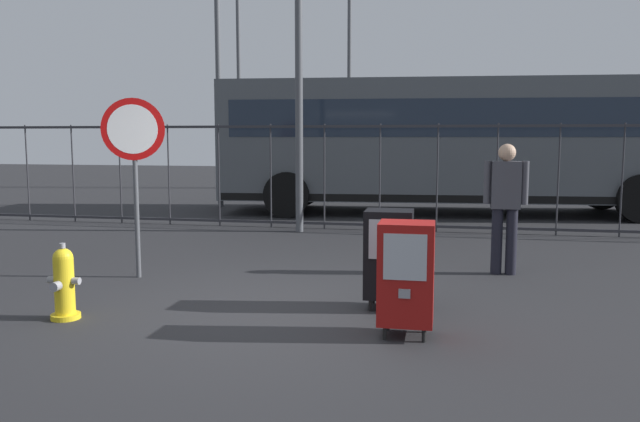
% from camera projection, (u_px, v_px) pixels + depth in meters
% --- Properties ---
extents(ground_plane, '(60.00, 60.00, 0.00)m').
position_uv_depth(ground_plane, '(268.00, 313.00, 6.31)').
color(ground_plane, '#262628').
extents(fire_hydrant, '(0.33, 0.32, 0.75)m').
position_uv_depth(fire_hydrant, '(64.00, 283.00, 6.07)').
color(fire_hydrant, yellow).
rests_on(fire_hydrant, ground_plane).
extents(newspaper_box_primary, '(0.48, 0.42, 1.02)m').
position_uv_depth(newspaper_box_primary, '(389.00, 254.00, 6.43)').
color(newspaper_box_primary, black).
rests_on(newspaper_box_primary, ground_plane).
extents(newspaper_box_secondary, '(0.48, 0.42, 1.02)m').
position_uv_depth(newspaper_box_secondary, '(406.00, 273.00, 5.52)').
color(newspaper_box_secondary, black).
rests_on(newspaper_box_secondary, ground_plane).
extents(stop_sign, '(0.71, 0.31, 2.23)m').
position_uv_depth(stop_sign, '(134.00, 150.00, 7.73)').
color(stop_sign, '#4C4F54').
rests_on(stop_sign, ground_plane).
extents(pedestrian, '(0.55, 0.22, 1.67)m').
position_uv_depth(pedestrian, '(505.00, 201.00, 8.00)').
color(pedestrian, black).
rests_on(pedestrian, ground_plane).
extents(fence_barrier, '(18.03, 0.04, 2.00)m').
position_uv_depth(fence_barrier, '(352.00, 176.00, 11.89)').
color(fence_barrier, '#2D2D33').
rests_on(fence_barrier, ground_plane).
extents(bus_near, '(10.67, 3.43, 3.00)m').
position_uv_depth(bus_near, '(454.00, 139.00, 14.36)').
color(bus_near, '#4C5156').
rests_on(bus_near, ground_plane).
extents(street_light_near_right, '(0.32, 0.32, 6.69)m').
position_uv_depth(street_light_near_right, '(349.00, 73.00, 21.26)').
color(street_light_near_right, '#4C4F54').
rests_on(street_light_near_right, ground_plane).
extents(street_light_far_left, '(0.32, 0.32, 7.17)m').
position_uv_depth(street_light_far_left, '(218.00, 39.00, 15.53)').
color(street_light_far_left, '#4C4F54').
rests_on(street_light_far_left, ground_plane).
extents(street_light_far_right, '(0.32, 0.32, 8.64)m').
position_uv_depth(street_light_far_right, '(238.00, 41.00, 20.89)').
color(street_light_far_right, '#4C4F54').
rests_on(street_light_far_right, ground_plane).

